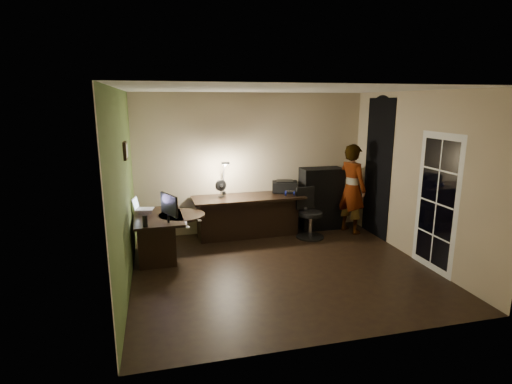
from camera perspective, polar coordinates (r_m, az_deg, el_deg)
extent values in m
cube|color=black|center=(6.31, 3.69, -10.94)|extent=(4.50, 4.00, 0.01)
cube|color=silver|center=(5.78, 4.08, 14.47)|extent=(4.50, 4.00, 0.01)
cube|color=tan|center=(7.80, -0.62, 4.08)|extent=(4.50, 0.01, 2.70)
cube|color=tan|center=(4.10, 12.47, -4.33)|extent=(4.50, 0.01, 2.70)
cube|color=tan|center=(5.65, -18.48, 0.02)|extent=(0.01, 4.00, 2.70)
cube|color=tan|center=(6.92, 21.96, 2.02)|extent=(0.01, 4.00, 2.70)
cube|color=#49622B|center=(5.65, -18.33, 0.03)|extent=(0.00, 4.00, 2.70)
cube|color=black|center=(7.87, 16.99, 3.22)|extent=(0.01, 0.90, 2.60)
cube|color=white|center=(6.54, 24.39, -1.47)|extent=(0.02, 0.92, 2.10)
cube|color=black|center=(6.01, -18.18, 5.63)|extent=(0.04, 0.30, 0.25)
cube|color=black|center=(6.81, -13.66, -6.21)|extent=(0.80, 1.26, 0.71)
cube|color=black|center=(7.62, -1.09, -3.51)|extent=(2.12, 0.80, 0.79)
cube|color=black|center=(8.16, 9.24, -0.91)|extent=(0.83, 0.42, 1.24)
cube|color=silver|center=(6.90, -15.60, -2.73)|extent=(0.23, 0.20, 0.09)
cube|color=silver|center=(6.87, -15.67, -1.58)|extent=(0.35, 0.34, 0.21)
cube|color=black|center=(6.27, -12.44, -2.95)|extent=(0.30, 0.50, 0.33)
ellipsoid|color=silver|center=(6.02, -9.73, -5.00)|extent=(0.10, 0.11, 0.04)
cube|color=black|center=(6.38, -8.09, -4.03)|extent=(0.08, 0.13, 0.01)
cube|color=black|center=(6.92, -8.25, -2.69)|extent=(0.05, 0.13, 0.01)
cylinder|color=black|center=(6.16, -15.56, -4.09)|extent=(0.09, 0.09, 0.19)
cube|color=silver|center=(6.26, -10.51, -4.46)|extent=(0.16, 0.21, 0.01)
cube|color=black|center=(7.40, -5.06, 0.53)|extent=(0.24, 0.19, 0.32)
cube|color=navy|center=(7.54, 4.86, -0.12)|extent=(0.23, 0.16, 0.10)
cube|color=black|center=(7.86, 4.12, 0.87)|extent=(0.57, 0.50, 0.22)
cube|color=black|center=(7.55, -4.65, 2.24)|extent=(0.23, 0.35, 0.70)
cube|color=black|center=(7.59, 7.81, -3.08)|extent=(0.62, 0.62, 0.94)
imported|color=#D8A88C|center=(7.99, 13.53, 0.45)|extent=(0.62, 0.73, 1.75)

